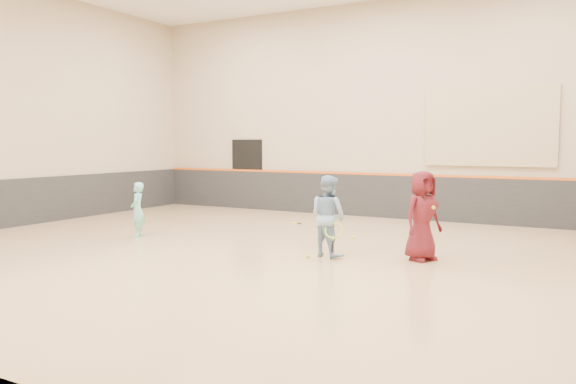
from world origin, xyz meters
The scene contains 14 objects.
room centered at (0.00, 0.00, 0.81)m, with size 15.04×12.04×6.22m.
wainscot_back centered at (0.00, 5.97, 0.60)m, with size 14.90×0.04×1.20m, color #232326.
wainscot_left centered at (-7.47, 0.00, 0.60)m, with size 0.04×11.90×1.20m, color #232326.
accent_stripe centered at (0.00, 5.96, 1.22)m, with size 14.90×0.03×0.06m, color #D85914.
acoustic_panel centered at (2.80, 5.95, 2.50)m, with size 3.20×0.08×2.00m, color tan.
doorway centered at (-4.50, 5.98, 1.10)m, with size 1.10×0.05×2.20m, color black.
girl centered at (-3.71, 0.24, 0.61)m, with size 0.45×0.29×1.22m, color #78D0CE.
instructor centered at (0.90, 0.33, 0.75)m, with size 0.73×0.57×1.50m, color #84A9CD.
young_man centered at (2.52, 0.80, 0.80)m, with size 0.78×0.51×1.60m, color #5A151D.
held_racket centered at (1.12, 0.10, 0.53)m, with size 0.47×0.47×0.61m, color #AFDE30, non-canonical shape.
spare_racket centered at (-1.62, 3.74, 0.04)m, with size 0.59×0.59×0.08m, color #B5CC2C, non-canonical shape.
ball_under_racket centered at (0.65, 0.01, 0.03)m, with size 0.07×0.07×0.07m, color yellow.
ball_in_hand centered at (2.77, 0.60, 0.98)m, with size 0.07×0.07×0.07m, color #C4D231.
ball_beside_spare centered at (0.59, 2.34, 0.03)m, with size 0.07×0.07×0.07m, color yellow.
Camera 1 is at (5.15, -9.02, 2.09)m, focal length 35.00 mm.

